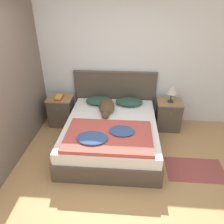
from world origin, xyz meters
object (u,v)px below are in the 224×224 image
object	(u,v)px
pillow_left	(99,101)
dog	(107,107)
nightstand_right	(168,115)
table_lamp	(172,90)
nightstand_left	(61,111)
book_stack	(59,97)
pillow_right	(129,102)
bed	(111,134)

from	to	relation	value
pillow_left	dog	xyz separation A→B (m)	(0.19, -0.32, 0.03)
pillow_left	nightstand_right	bearing A→B (deg)	-1.47
dog	table_lamp	bearing A→B (deg)	12.37
nightstand_left	book_stack	xyz separation A→B (m)	(-0.00, -0.03, 0.34)
nightstand_right	book_stack	distance (m)	2.28
dog	nightstand_right	bearing A→B (deg)	12.99
pillow_right	book_stack	xyz separation A→B (m)	(-1.44, -0.07, 0.08)
book_stack	nightstand_right	bearing A→B (deg)	0.85
pillow_left	pillow_right	distance (m)	0.62
book_stack	table_lamp	bearing A→B (deg)	0.49
bed	table_lamp	world-z (taller)	table_lamp
nightstand_left	pillow_left	xyz separation A→B (m)	(0.82, 0.04, 0.26)
book_stack	table_lamp	size ratio (longest dim) A/B	0.72
nightstand_left	table_lamp	bearing A→B (deg)	-0.36
nightstand_right	dog	bearing A→B (deg)	-167.01
table_lamp	bed	bearing A→B (deg)	-148.76
nightstand_left	dog	size ratio (longest dim) A/B	0.84
bed	book_stack	bearing A→B (deg)	149.49
pillow_left	book_stack	size ratio (longest dim) A/B	2.27
nightstand_left	table_lamp	world-z (taller)	table_lamp
nightstand_left	pillow_right	xyz separation A→B (m)	(1.44, 0.04, 0.26)
dog	table_lamp	distance (m)	1.30
nightstand_right	dog	size ratio (longest dim) A/B	0.84
nightstand_right	pillow_left	size ratio (longest dim) A/B	1.14
bed	table_lamp	bearing A→B (deg)	31.24
pillow_left	pillow_right	world-z (taller)	same
bed	nightstand_right	world-z (taller)	nightstand_right
nightstand_right	table_lamp	size ratio (longest dim) A/B	1.86
bed	dog	xyz separation A→B (m)	(-0.12, 0.41, 0.35)
pillow_left	table_lamp	size ratio (longest dim) A/B	1.63
pillow_right	book_stack	world-z (taller)	book_stack
bed	nightstand_left	distance (m)	1.33
table_lamp	pillow_right	bearing A→B (deg)	176.42
nightstand_left	table_lamp	distance (m)	2.33
pillow_left	book_stack	world-z (taller)	book_stack
dog	book_stack	distance (m)	1.05
nightstand_right	dog	world-z (taller)	dog
nightstand_right	table_lamp	bearing A→B (deg)	-90.00
book_stack	table_lamp	world-z (taller)	table_lamp
book_stack	table_lamp	distance (m)	2.27
book_stack	bed	bearing A→B (deg)	-30.51
nightstand_right	pillow_left	world-z (taller)	pillow_left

